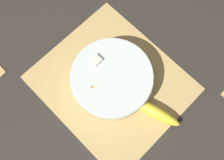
{
  "coord_description": "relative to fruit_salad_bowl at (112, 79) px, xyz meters",
  "views": [
    {
      "loc": [
        -0.17,
        0.17,
        0.83
      ],
      "look_at": [
        0.0,
        0.0,
        0.04
      ],
      "focal_mm": 42.0,
      "sensor_mm": 36.0,
      "label": 1
    }
  ],
  "objects": [
    {
      "name": "bamboo_mat_center",
      "position": [
        0.0,
        0.0,
        -0.04
      ],
      "size": [
        0.46,
        0.4,
        0.01
      ],
      "color": "tan",
      "rests_on": "ground_plane"
    },
    {
      "name": "ground_plane",
      "position": [
        0.0,
        0.0,
        -0.05
      ],
      "size": [
        6.0,
        6.0,
        0.0
      ],
      "primitive_type": "plane",
      "color": "#2D2823"
    },
    {
      "name": "whole_banana",
      "position": [
        -0.16,
        -0.02,
        -0.02
      ],
      "size": [
        0.18,
        0.08,
        0.04
      ],
      "color": "yellow",
      "rests_on": "bamboo_mat_center"
    },
    {
      "name": "fruit_salad_bowl",
      "position": [
        0.0,
        0.0,
        0.0
      ],
      "size": [
        0.26,
        0.26,
        0.08
      ],
      "color": "silver",
      "rests_on": "bamboo_mat_center"
    }
  ]
}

